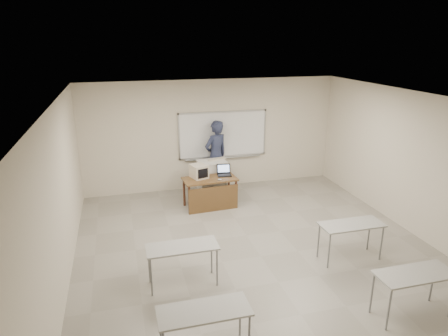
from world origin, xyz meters
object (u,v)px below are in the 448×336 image
object	(u,v)px
podium	(212,179)
mouse	(220,180)
crt_monitor	(199,171)
keyboard	(217,159)
laptop	(224,173)
presenter	(216,156)
instructor_desk	(211,188)
whiteboard	(223,135)

from	to	relation	value
podium	mouse	world-z (taller)	podium
crt_monitor	keyboard	bearing A→B (deg)	24.80
crt_monitor	laptop	bearing A→B (deg)	-15.20
laptop	keyboard	size ratio (longest dim) A/B	0.71
laptop	mouse	world-z (taller)	laptop
laptop	presenter	world-z (taller)	presenter
instructor_desk	crt_monitor	size ratio (longest dim) A/B	3.20
crt_monitor	presenter	distance (m)	1.22
instructor_desk	crt_monitor	world-z (taller)	crt_monitor
instructor_desk	laptop	world-z (taller)	laptop
instructor_desk	mouse	xyz separation A→B (m)	(0.20, -0.09, 0.24)
podium	presenter	distance (m)	0.75
instructor_desk	laptop	xyz separation A→B (m)	(0.40, 0.27, 0.29)
crt_monitor	keyboard	distance (m)	0.82
podium	crt_monitor	world-z (taller)	crt_monitor
presenter	whiteboard	bearing A→B (deg)	-161.92
keyboard	presenter	size ratio (longest dim) A/B	0.25
podium	keyboard	bearing A→B (deg)	24.44
laptop	mouse	xyz separation A→B (m)	(-0.20, -0.36, -0.04)
podium	keyboard	world-z (taller)	keyboard
whiteboard	crt_monitor	distance (m)	1.66
crt_monitor	laptop	size ratio (longest dim) A/B	1.19
podium	laptop	distance (m)	0.57
podium	mouse	distance (m)	0.84
whiteboard	keyboard	world-z (taller)	whiteboard
keyboard	instructor_desk	bearing A→B (deg)	-131.50
presenter	podium	bearing A→B (deg)	40.92
crt_monitor	presenter	size ratio (longest dim) A/B	0.21
keyboard	presenter	bearing A→B (deg)	61.14
crt_monitor	mouse	size ratio (longest dim) A/B	4.39
whiteboard	mouse	size ratio (longest dim) A/B	26.67
mouse	keyboard	bearing A→B (deg)	55.96
podium	laptop	xyz separation A→B (m)	(0.20, -0.44, 0.31)
whiteboard	mouse	xyz separation A→B (m)	(-0.50, -1.57, -0.71)
crt_monitor	laptop	xyz separation A→B (m)	(0.65, 0.03, -0.10)
laptop	instructor_desk	bearing A→B (deg)	-139.32
whiteboard	laptop	world-z (taller)	whiteboard
instructor_desk	mouse	distance (m)	0.33
mouse	presenter	distance (m)	1.36
laptop	keyboard	distance (m)	0.56
keyboard	presenter	xyz separation A→B (m)	(0.09, 0.45, -0.04)
podium	presenter	bearing A→B (deg)	61.96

